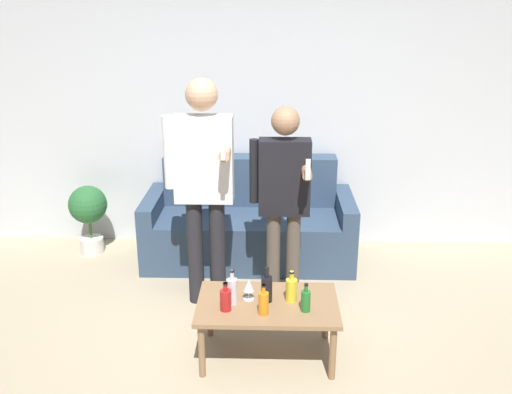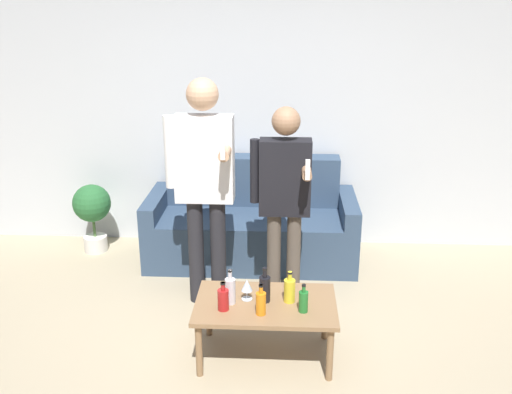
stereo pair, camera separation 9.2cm
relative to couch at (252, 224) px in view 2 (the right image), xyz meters
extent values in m
plane|color=tan|center=(0.11, -1.83, -0.32)|extent=(16.00, 16.00, 0.00)
cube|color=silver|center=(0.11, 0.41, 1.03)|extent=(8.00, 0.06, 2.70)
cube|color=#334760|center=(0.00, -0.17, -0.10)|extent=(1.60, 0.58, 0.45)
cube|color=#334760|center=(0.00, 0.23, 0.13)|extent=(1.60, 0.22, 0.91)
cube|color=#334760|center=(-0.87, -0.05, -0.02)|extent=(0.14, 0.80, 0.61)
cube|color=#334760|center=(0.87, -0.05, -0.02)|extent=(0.14, 0.80, 0.61)
cube|color=#8E6B47|center=(0.19, -1.56, 0.07)|extent=(0.93, 0.57, 0.03)
cylinder|color=#8E6B47|center=(-0.23, -1.79, -0.13)|extent=(0.04, 0.04, 0.38)
cylinder|color=#8E6B47|center=(0.60, -1.79, -0.13)|extent=(0.04, 0.04, 0.38)
cylinder|color=#8E6B47|center=(-0.23, -1.32, -0.13)|extent=(0.04, 0.04, 0.38)
cylinder|color=#8E6B47|center=(0.60, -1.32, -0.13)|extent=(0.04, 0.04, 0.38)
cylinder|color=black|center=(0.18, -1.54, 0.17)|extent=(0.07, 0.07, 0.18)
cylinder|color=black|center=(0.18, -1.54, 0.30)|extent=(0.03, 0.03, 0.07)
cylinder|color=black|center=(0.18, -1.54, 0.32)|extent=(0.03, 0.03, 0.01)
cylinder|color=orange|center=(0.16, -1.70, 0.16)|extent=(0.06, 0.06, 0.15)
cylinder|color=orange|center=(0.16, -1.70, 0.26)|extent=(0.02, 0.02, 0.06)
cylinder|color=black|center=(0.16, -1.70, 0.29)|extent=(0.03, 0.03, 0.01)
cylinder|color=silver|center=(-0.05, -1.57, 0.17)|extent=(0.07, 0.07, 0.17)
cylinder|color=silver|center=(-0.05, -1.57, 0.29)|extent=(0.03, 0.03, 0.07)
cylinder|color=black|center=(-0.05, -1.57, 0.32)|extent=(0.03, 0.03, 0.01)
cylinder|color=#23752D|center=(0.43, -1.66, 0.16)|extent=(0.06, 0.06, 0.14)
cylinder|color=#23752D|center=(0.43, -1.66, 0.25)|extent=(0.02, 0.02, 0.05)
cylinder|color=black|center=(0.43, -1.66, 0.27)|extent=(0.03, 0.03, 0.01)
cylinder|color=#B21E1E|center=(-0.08, -1.66, 0.16)|extent=(0.07, 0.07, 0.14)
cylinder|color=#B21E1E|center=(-0.08, -1.66, 0.25)|extent=(0.03, 0.03, 0.05)
cylinder|color=black|center=(-0.08, -1.66, 0.27)|extent=(0.03, 0.03, 0.01)
cylinder|color=yellow|center=(0.34, -1.53, 0.16)|extent=(0.08, 0.08, 0.16)
cylinder|color=yellow|center=(0.34, -1.53, 0.27)|extent=(0.03, 0.03, 0.06)
cylinder|color=black|center=(0.34, -1.53, 0.30)|extent=(0.03, 0.03, 0.01)
cylinder|color=silver|center=(0.06, -1.52, 0.09)|extent=(0.07, 0.07, 0.01)
cylinder|color=silver|center=(0.06, -1.52, 0.12)|extent=(0.01, 0.01, 0.06)
cone|color=silver|center=(0.06, -1.52, 0.19)|extent=(0.07, 0.07, 0.08)
cylinder|color=#232328|center=(-0.39, -0.83, 0.11)|extent=(0.12, 0.12, 0.86)
cylinder|color=#232328|center=(-0.21, -0.83, 0.11)|extent=(0.12, 0.12, 0.86)
cube|color=white|center=(-0.30, -0.83, 0.86)|extent=(0.43, 0.19, 0.64)
sphere|color=tan|center=(-0.30, -0.83, 1.33)|extent=(0.24, 0.24, 0.24)
cylinder|color=white|center=(-0.56, -0.83, 0.90)|extent=(0.08, 0.08, 0.55)
cylinder|color=tan|center=(-0.13, -0.97, 0.95)|extent=(0.08, 0.29, 0.08)
cube|color=white|center=(-0.13, -1.15, 1.01)|extent=(0.03, 0.03, 0.14)
cylinder|color=brown|center=(0.22, -0.83, 0.06)|extent=(0.11, 0.11, 0.76)
cylinder|color=brown|center=(0.38, -0.83, 0.06)|extent=(0.11, 0.11, 0.76)
cube|color=black|center=(0.30, -0.83, 0.72)|extent=(0.38, 0.17, 0.57)
sphere|color=#9E7556|center=(0.30, -0.83, 1.14)|extent=(0.21, 0.21, 0.21)
cylinder|color=black|center=(0.07, -0.83, 0.77)|extent=(0.07, 0.07, 0.49)
cylinder|color=#9E7556|center=(0.45, -0.96, 0.81)|extent=(0.07, 0.25, 0.07)
cube|color=white|center=(0.45, -1.11, 0.87)|extent=(0.03, 0.03, 0.14)
cylinder|color=silver|center=(-1.50, 0.05, -0.25)|extent=(0.22, 0.22, 0.15)
cylinder|color=#476B38|center=(-1.50, 0.05, -0.07)|extent=(0.03, 0.03, 0.21)
sphere|color=#286633|center=(-1.50, 0.05, 0.16)|extent=(0.35, 0.35, 0.35)
camera|label=1|loc=(0.21, -4.86, 1.99)|focal=40.00mm
camera|label=2|loc=(0.30, -4.86, 1.99)|focal=40.00mm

